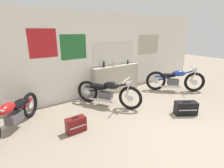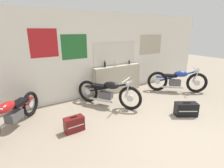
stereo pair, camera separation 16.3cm
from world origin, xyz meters
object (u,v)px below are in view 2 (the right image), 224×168
at_px(motorcycle_red, 12,114).
at_px(hard_case_black, 186,109).
at_px(motorcycle_black, 108,92).
at_px(motorcycle_blue, 177,80).
at_px(hard_case_darkred, 74,124).
at_px(bottle_left_center, 116,64).
at_px(bottle_center, 129,62).
at_px(bottle_leftmost, 105,64).

height_order(motorcycle_red, hard_case_black, motorcycle_red).
height_order(motorcycle_black, motorcycle_blue, motorcycle_blue).
distance_m(motorcycle_black, hard_case_darkred, 1.62).
distance_m(bottle_left_center, motorcycle_blue, 2.36).
bearing_deg(hard_case_black, bottle_left_center, 102.20).
bearing_deg(bottle_center, hard_case_black, -91.71).
xyz_separation_m(bottle_center, hard_case_darkred, (-2.89, -1.65, -0.89)).
bearing_deg(motorcycle_blue, hard_case_darkred, -174.06).
distance_m(motorcycle_black, hard_case_black, 2.24).
bearing_deg(bottle_left_center, motorcycle_black, -135.37).
bearing_deg(bottle_left_center, bottle_center, 1.42).
relative_size(motorcycle_black, hard_case_darkred, 4.13).
relative_size(motorcycle_blue, motorcycle_red, 0.99).
relative_size(motorcycle_blue, hard_case_black, 2.64).
xyz_separation_m(hard_case_darkred, hard_case_black, (2.81, -0.93, 0.01)).
xyz_separation_m(motorcycle_red, hard_case_black, (3.97, -1.76, -0.23)).
height_order(bottle_leftmost, motorcycle_red, bottle_leftmost).
distance_m(bottle_left_center, motorcycle_black, 1.38).
bearing_deg(motorcycle_blue, motorcycle_black, 173.04).
distance_m(bottle_center, hard_case_darkred, 3.45).
bearing_deg(bottle_left_center, bottle_leftmost, 172.95).
xyz_separation_m(bottle_left_center, motorcycle_blue, (1.94, -1.19, -0.64)).
xyz_separation_m(motorcycle_black, motorcycle_red, (-2.55, 0.05, -0.02)).
bearing_deg(motorcycle_black, motorcycle_red, 178.91).
bearing_deg(bottle_left_center, hard_case_black, -77.80).
xyz_separation_m(bottle_center, hard_case_black, (-0.08, -2.58, -0.89)).
xyz_separation_m(motorcycle_black, hard_case_black, (1.42, -1.71, -0.25)).
bearing_deg(hard_case_darkred, motorcycle_blue, 5.94).
height_order(bottle_left_center, motorcycle_black, bottle_left_center).
distance_m(bottle_leftmost, bottle_left_center, 0.42).
bearing_deg(motorcycle_red, hard_case_darkred, -35.55).
distance_m(bottle_leftmost, motorcycle_red, 3.20).
bearing_deg(motorcycle_blue, bottle_left_center, 148.35).
height_order(bottle_left_center, motorcycle_red, bottle_left_center).
distance_m(bottle_center, motorcycle_red, 4.18).
bearing_deg(motorcycle_red, bottle_center, 11.45).
xyz_separation_m(motorcycle_blue, hard_case_black, (-1.38, -1.37, -0.25)).
xyz_separation_m(motorcycle_blue, motorcycle_red, (-5.36, 0.39, -0.02)).
relative_size(bottle_center, hard_case_darkred, 0.42).
height_order(bottle_left_center, motorcycle_blue, bottle_left_center).
height_order(bottle_leftmost, bottle_center, bottle_leftmost).
distance_m(hard_case_darkred, hard_case_black, 2.97).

